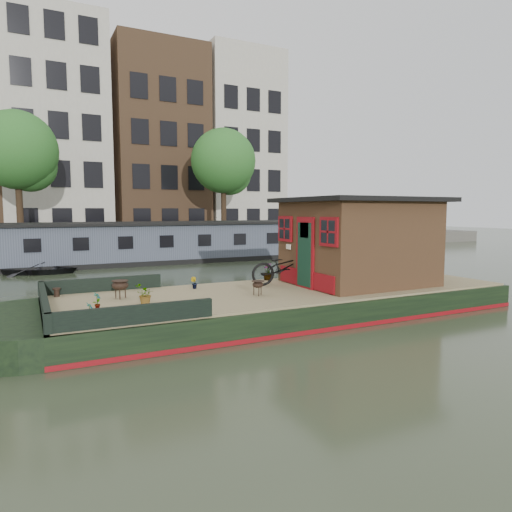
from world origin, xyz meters
name	(u,v)px	position (x,y,z in m)	size (l,w,h in m)	color
ground	(291,313)	(0.00, 0.00, 0.00)	(120.00, 120.00, 0.00)	#283521
houseboat_hull	(246,308)	(-1.33, 0.00, 0.27)	(14.01, 4.02, 0.60)	black
houseboat_deck	(291,290)	(0.00, 0.00, 0.62)	(11.80, 3.80, 0.05)	#93865B
bow_bulwark	(88,299)	(-5.07, 0.00, 0.82)	(3.00, 4.00, 0.35)	black
cabin	(358,240)	(2.19, 0.00, 1.88)	(4.00, 3.50, 2.42)	#312013
bicycle	(284,267)	(0.20, 0.73, 1.15)	(0.66, 1.90, 1.00)	black
potted_plant_a	(97,301)	(-4.92, -0.29, 0.83)	(0.19, 0.13, 0.37)	brown
potted_plant_b	(194,283)	(-2.27, 1.24, 0.81)	(0.17, 0.14, 0.31)	brown
potted_plant_c	(145,294)	(-3.90, -0.21, 0.87)	(0.40, 0.35, 0.44)	#B03C33
potted_plant_d	(268,272)	(0.20, 1.70, 0.90)	(0.28, 0.28, 0.50)	maroon
potted_plant_e	(90,311)	(-5.17, -1.17, 0.82)	(0.17, 0.12, 0.33)	maroon
brazier_front	(258,288)	(-1.19, -0.39, 0.83)	(0.34, 0.34, 0.36)	black
brazier_rear	(120,289)	(-4.27, 0.69, 0.87)	(0.40, 0.40, 0.43)	black
bollard_port	(57,292)	(-5.60, 1.63, 0.76)	(0.19, 0.19, 0.21)	black
bollard_stbd	(68,323)	(-5.60, -1.68, 0.74)	(0.15, 0.15, 0.18)	black
dinghy	(41,266)	(-5.71, 11.50, 0.31)	(2.15, 3.02, 0.62)	black
far_houseboat	(156,243)	(0.00, 14.00, 0.97)	(20.40, 4.40, 2.11)	#464C5D
quay	(132,245)	(0.00, 20.50, 0.45)	(60.00, 6.00, 0.90)	#47443F
townhouse_row	(113,145)	(0.15, 27.50, 7.90)	(27.25, 8.00, 16.50)	brown
tree_left	(20,154)	(-6.36, 19.07, 5.89)	(4.40, 4.40, 7.40)	#332316
tree_right	(225,164)	(6.14, 19.07, 5.89)	(4.40, 4.40, 7.40)	#332316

